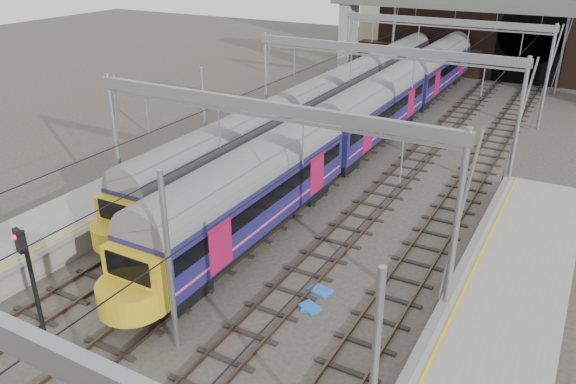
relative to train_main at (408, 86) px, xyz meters
The scene contains 12 objects.
ground 34.64m from the train_main, 86.68° to the right, with size 160.00×160.00×0.00m, color #38332D.
platform_left 33.08m from the train_main, 104.34° to the right, with size 4.32×55.00×1.12m.
tracks 19.75m from the train_main, 84.14° to the right, with size 14.40×80.00×0.22m.
overhead_line 13.78m from the train_main, 81.26° to the right, with size 16.80×80.00×8.00m.
retaining_wall 17.86m from the train_main, 78.96° to the left, with size 28.00×2.75×9.00m.
overbridge 12.61m from the train_main, 80.14° to the left, with size 28.00×3.00×9.25m.
train_main is the anchor object (origin of this frame).
train_second 7.84m from the train_main, 120.70° to the right, with size 2.58×44.81×4.51m.
signal_near_left 34.89m from the train_main, 93.82° to the right, with size 0.38×0.47×4.88m.
equip_cover_a 27.42m from the train_main, 79.31° to the right, with size 0.95×0.67×0.11m, color blue.
equip_cover_b 28.68m from the train_main, 79.45° to the right, with size 0.85×0.60×0.10m, color blue.
equip_cover_c 28.77m from the train_main, 79.34° to the right, with size 0.73×0.51×0.09m, color blue.
Camera 1 is at (11.55, -10.40, 13.71)m, focal length 35.00 mm.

